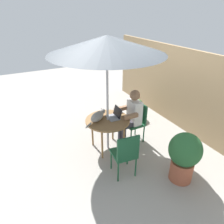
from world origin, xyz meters
TOP-DOWN VIEW (x-y plane):
  - ground_plane at (0.00, 0.00)m, footprint 14.00×14.00m
  - fence_back at (0.00, 2.05)m, footprint 5.67×0.08m
  - patio_table at (0.00, 0.00)m, footprint 0.91×0.91m
  - patio_umbrella at (0.00, 0.00)m, footprint 2.09×2.09m
  - chair_occupied at (0.00, 0.74)m, footprint 0.40×0.40m
  - chair_empty at (0.88, -0.10)m, footprint 0.44×0.44m
  - person_seated at (0.00, 0.58)m, footprint 0.48×0.48m
  - laptop at (-0.01, 0.18)m, footprint 0.31×0.26m
  - cat at (-0.09, -0.18)m, footprint 0.40×0.57m
  - potted_plant_near_fence at (-0.86, 1.31)m, footprint 0.35×0.35m
  - potted_plant_by_chair at (1.41, 0.74)m, footprint 0.55×0.55m

SIDE VIEW (x-z plane):
  - ground_plane at x=0.00m, z-range 0.00..0.00m
  - potted_plant_near_fence at x=-0.86m, z-range 0.01..0.57m
  - chair_occupied at x=0.00m, z-range 0.08..0.97m
  - chair_empty at x=0.88m, z-range 0.08..0.97m
  - potted_plant_by_chair at x=1.41m, z-range 0.06..1.00m
  - patio_table at x=0.00m, z-range 0.29..1.00m
  - person_seated at x=0.00m, z-range 0.08..1.31m
  - laptop at x=-0.01m, z-range 0.67..0.88m
  - cat at x=-0.09m, z-range 0.71..0.88m
  - fence_back at x=0.00m, z-range 0.00..1.95m
  - patio_umbrella at x=0.00m, z-range 1.01..3.36m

